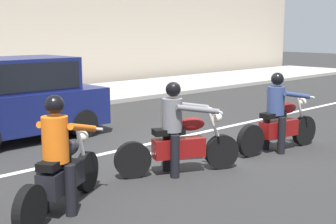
{
  "coord_description": "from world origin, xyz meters",
  "views": [
    {
      "loc": [
        -6.55,
        -6.36,
        2.37
      ],
      "look_at": [
        -1.26,
        -0.79,
        1.03
      ],
      "focal_mm": 49.94,
      "sensor_mm": 36.0,
      "label": 1
    }
  ],
  "objects_px": {
    "motorcycle_with_rider_denim_blue": "(279,119)",
    "parked_hatchback_navy": "(18,98)",
    "motorcycle_with_rider_orange_stripe": "(60,164)",
    "motorcycle_with_rider_gray": "(178,136)"
  },
  "relations": [
    {
      "from": "motorcycle_with_rider_denim_blue",
      "to": "parked_hatchback_navy",
      "type": "distance_m",
      "value": 5.54
    },
    {
      "from": "motorcycle_with_rider_orange_stripe",
      "to": "motorcycle_with_rider_denim_blue",
      "type": "bearing_deg",
      "value": -2.47
    },
    {
      "from": "motorcycle_with_rider_gray",
      "to": "motorcycle_with_rider_denim_blue",
      "type": "bearing_deg",
      "value": -6.94
    },
    {
      "from": "motorcycle_with_rider_denim_blue",
      "to": "motorcycle_with_rider_gray",
      "type": "bearing_deg",
      "value": 173.06
    },
    {
      "from": "motorcycle_with_rider_denim_blue",
      "to": "parked_hatchback_navy",
      "type": "height_order",
      "value": "parked_hatchback_navy"
    },
    {
      "from": "motorcycle_with_rider_gray",
      "to": "motorcycle_with_rider_orange_stripe",
      "type": "bearing_deg",
      "value": -177.54
    },
    {
      "from": "motorcycle_with_rider_gray",
      "to": "parked_hatchback_navy",
      "type": "bearing_deg",
      "value": 100.77
    },
    {
      "from": "motorcycle_with_rider_denim_blue",
      "to": "motorcycle_with_rider_gray",
      "type": "xyz_separation_m",
      "value": [
        -2.51,
        0.31,
        -0.01
      ]
    },
    {
      "from": "motorcycle_with_rider_orange_stripe",
      "to": "parked_hatchback_navy",
      "type": "relative_size",
      "value": 0.52
    },
    {
      "from": "motorcycle_with_rider_orange_stripe",
      "to": "motorcycle_with_rider_gray",
      "type": "bearing_deg",
      "value": 2.46
    }
  ]
}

